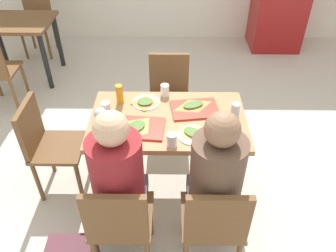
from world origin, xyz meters
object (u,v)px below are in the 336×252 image
chair_far_side (169,92)px  pizza_slice_d (192,133)px  person_in_brown_jacket (215,179)px  plastic_cup_a (165,90)px  main_table (168,129)px  chair_left_end (47,142)px  tray_red_far (195,109)px  paper_plate_center (146,102)px  pizza_slice_c (145,102)px  plastic_cup_b (172,140)px  person_in_red (119,178)px  background_table (16,31)px  background_chair_far (37,18)px  plastic_cup_c (106,108)px  pizza_slice_b (193,105)px  chair_near_left (120,221)px  foil_bundle (100,114)px  pizza_slice_a (136,127)px  tray_red_near (139,128)px  soda_can (235,111)px  chair_near_right (214,222)px  condiment_bottle (120,94)px  paper_plate_near_edge (193,135)px

chair_far_side → pizza_slice_d: chair_far_side is taller
person_in_brown_jacket → plastic_cup_a: 0.97m
main_table → chair_far_side: chair_far_side is taller
chair_far_side → chair_left_end: bearing=-142.5°
chair_left_end → tray_red_far: (1.18, 0.11, 0.25)m
chair_left_end → paper_plate_center: size_ratio=3.92×
pizza_slice_c → plastic_cup_b: bearing=-66.6°
person_in_red → pizza_slice_d: size_ratio=5.70×
background_table → background_chair_far: size_ratio=1.04×
chair_far_side → plastic_cup_c: (-0.47, -0.69, 0.30)m
pizza_slice_b → chair_near_left: bearing=-118.9°
chair_left_end → pizza_slice_d: chair_left_end is taller
main_table → chair_left_end: (-0.97, 0.00, -0.14)m
chair_left_end → plastic_cup_b: (1.00, -0.31, 0.30)m
person_in_red → foil_bundle: bearing=109.3°
chair_near_left → foil_bundle: chair_near_left is taller
paper_plate_center → plastic_cup_c: (-0.29, -0.14, 0.05)m
chair_far_side → pizza_slice_d: 0.98m
paper_plate_center → pizza_slice_a: bearing=-98.8°
person_in_red → plastic_cup_b: 0.44m
tray_red_near → soda_can: size_ratio=2.95×
chair_near_left → background_table: chair_near_left is taller
chair_near_right → pizza_slice_d: (-0.12, 0.56, 0.26)m
person_in_brown_jacket → background_table: bearing=130.9°
person_in_red → person_in_brown_jacket: same height
tray_red_far → foil_bundle: 0.72m
tray_red_far → background_chair_far: background_chair_far is taller
plastic_cup_b → condiment_bottle: 0.65m
person_in_red → plastic_cup_c: 0.68m
foil_bundle → chair_far_side: bearing=56.8°
background_chair_far → foil_bundle: bearing=-62.6°
chair_far_side → person_in_brown_jacket: size_ratio=0.68×
person_in_brown_jacket → pizza_slice_d: size_ratio=5.70×
chair_near_left → person_in_brown_jacket: 0.65m
main_table → condiment_bottle: condiment_bottle is taller
tray_red_far → plastic_cup_a: bearing=139.8°
pizza_slice_a → condiment_bottle: size_ratio=1.65×
tray_red_far → pizza_slice_a: (-0.43, -0.24, 0.02)m
chair_near_left → foil_bundle: size_ratio=8.62×
pizza_slice_a → pizza_slice_b: size_ratio=0.99×
tray_red_near → plastic_cup_c: bearing=145.6°
tray_red_near → pizza_slice_a: (-0.02, -0.01, 0.02)m
person_in_red → pizza_slice_c: person_in_red is taller
paper_plate_near_edge → pizza_slice_a: (-0.40, 0.07, 0.02)m
foil_bundle → main_table: bearing=2.1°
person_in_red → foil_bundle: size_ratio=12.72×
tray_red_far → pizza_slice_d: pizza_slice_d is taller
soda_can → condiment_bottle: size_ratio=0.76×
plastic_cup_a → plastic_cup_b: size_ratio=1.00×
condiment_bottle → background_chair_far: condiment_bottle is taller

